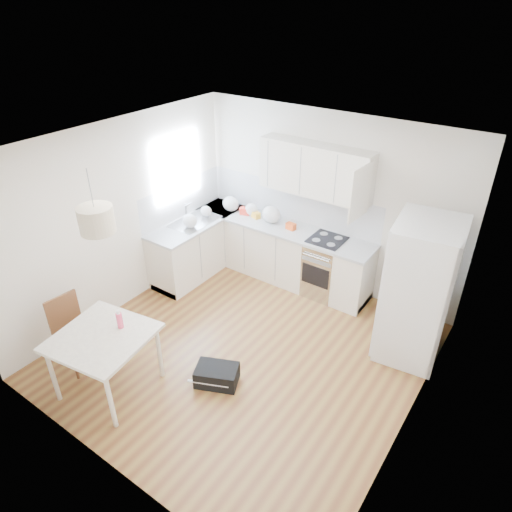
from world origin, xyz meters
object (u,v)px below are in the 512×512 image
Objects in this scene: dining_chair at (76,335)px; dining_table at (103,342)px; gym_bag at (217,375)px; refrigerator at (419,291)px.

dining_table is at bearing 2.11° from dining_chair.
dining_chair is at bearing -179.23° from gym_bag.
refrigerator is 3.77m from dining_table.
dining_table reaches higher than gym_bag.
dining_table is at bearing -165.72° from gym_bag.
gym_bag is (-1.67, -1.91, -0.80)m from refrigerator.
refrigerator is at bearing 36.84° from dining_table.
dining_chair is at bearing 167.63° from dining_table.
dining_chair is (-0.61, 0.04, -0.22)m from dining_table.
dining_table is 1.18× the size of dining_chair.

